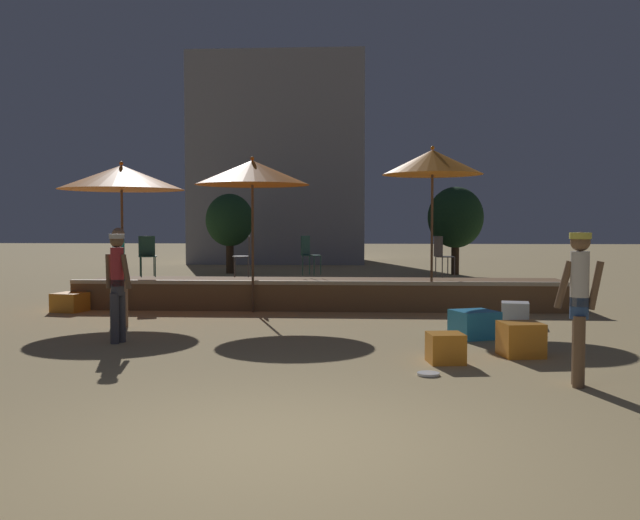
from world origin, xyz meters
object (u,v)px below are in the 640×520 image
Objects in this scene: cube_seat_3 at (70,302)px; person_0 at (117,282)px; cube_seat_4 at (446,348)px; person_2 at (119,273)px; patio_umbrella_2 at (252,173)px; bistro_chair_0 at (246,252)px; bistro_chair_1 at (441,252)px; bistro_chair_2 at (147,252)px; cube_seat_5 at (515,313)px; person_1 at (579,300)px; bistro_chair_3 at (308,251)px; background_tree_0 at (456,218)px; patio_umbrella_1 at (121,178)px; patio_umbrella_0 at (432,163)px; cube_seat_0 at (521,339)px; background_tree_1 at (230,221)px; cube_seat_2 at (474,324)px; frisbee_disc at (428,374)px.

cube_seat_3 is 0.42× the size of person_0.
cube_seat_4 is 0.29× the size of person_2.
patio_umbrella_2 is 3.52× the size of bistro_chair_0.
bistro_chair_2 is (-6.50, -0.16, 0.00)m from bistro_chair_1.
person_1 is at bearing -93.80° from cube_seat_5.
bistro_chair_3 is (3.54, 0.71, 0.00)m from bistro_chair_2.
person_2 is at bearing 151.40° from cube_seat_4.
background_tree_0 reaches higher than person_0.
cube_seat_5 is at bearing -8.64° from cube_seat_3.
bistro_chair_0 is (3.42, 1.38, 0.98)m from cube_seat_3.
person_2 is at bearing -49.64° from cube_seat_3.
patio_umbrella_1 is at bearing 139.40° from cube_seat_4.
patio_umbrella_2 is (-3.64, -0.14, -0.20)m from patio_umbrella_0.
cube_seat_0 is 15.96m from background_tree_0.
background_tree_1 is at bearing -157.51° from person_0.
cube_seat_2 is at bearing 158.47° from bistro_chair_1.
patio_umbrella_0 is 1.16× the size of background_tree_1.
person_1 is 10.43m from bistro_chair_2.
patio_umbrella_0 is 1.08× the size of background_tree_0.
bistro_chair_0 is 2.20m from bistro_chair_2.
cube_seat_0 is 7.58m from bistro_chair_0.
person_2 is 6.31m from frisbee_disc.
background_tree_1 is (-1.20, 15.20, 1.01)m from person_0.
person_2 reaches higher than person_0.
cube_seat_0 reaches higher than cube_seat_3.
patio_umbrella_1 is 7.83m from cube_seat_2.
cube_seat_4 is 0.29× the size of person_1.
patio_umbrella_1 is 4.51m from person_0.
bistro_chair_2 is (0.17, 1.12, -1.57)m from patio_umbrella_1.
frisbee_disc is (-1.61, 0.46, -0.94)m from person_1.
person_1 is (-0.33, -4.90, 0.76)m from cube_seat_5.
person_0 is at bearing 155.50° from frisbee_disc.
bistro_chair_3 is 10.42m from background_tree_0.
frisbee_disc is at bearing -45.99° from patio_umbrella_1.
cube_seat_4 reaches higher than cube_seat_3.
background_tree_1 reaches higher than bistro_chair_0.
bistro_chair_2 is 0.29× the size of background_tree_0.
background_tree_0 is at bearing 0.61° from bistro_chair_3.
bistro_chair_3 is 10.15m from background_tree_1.
person_0 is (-5.85, 0.73, 0.69)m from cube_seat_0.
cube_seat_0 is 1.20× the size of cube_seat_4.
person_1 is 19.17m from background_tree_1.
person_1 is 9.03m from bistro_chair_3.
cube_seat_2 is 3.46m from person_1.
background_tree_0 reaches higher than cube_seat_5.
person_0 is at bearing -141.54° from patio_umbrella_0.
cube_seat_5 is (4.97, -1.50, -2.64)m from patio_umbrella_2.
cube_seat_4 is 17.60m from background_tree_1.
bistro_chair_0 is (-5.00, 7.60, 0.22)m from person_1.
person_1 reaches higher than bistro_chair_3.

